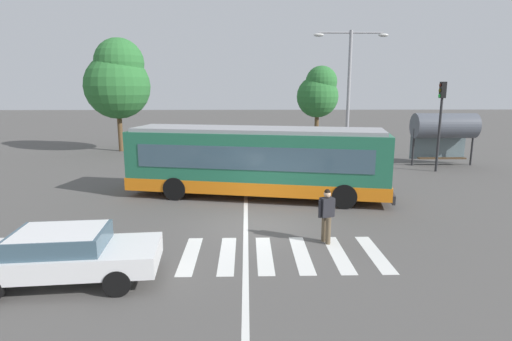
{
  "coord_description": "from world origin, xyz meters",
  "views": [
    {
      "loc": [
        -0.39,
        -13.65,
        4.72
      ],
      "look_at": [
        0.02,
        3.37,
        1.3
      ],
      "focal_mm": 28.62,
      "sensor_mm": 36.0,
      "label": 1
    }
  ],
  "objects_px": {
    "background_tree_left": "(118,80)",
    "traffic_light_far_corner": "(441,112)",
    "foreground_sedan": "(64,253)",
    "bus_stop_shelter": "(444,127)",
    "background_tree_right": "(319,92)",
    "pedestrian_crossing_street": "(327,213)",
    "parked_car_blue": "(225,145)",
    "city_transit_bus": "(257,161)",
    "parked_car_teal": "(262,145)",
    "parked_car_black": "(188,146)",
    "twin_arm_street_lamp": "(349,84)"
  },
  "relations": [
    {
      "from": "parked_car_black",
      "to": "parked_car_teal",
      "type": "xyz_separation_m",
      "value": [
        5.25,
        0.15,
        0.0
      ]
    },
    {
      "from": "city_transit_bus",
      "to": "twin_arm_street_lamp",
      "type": "bearing_deg",
      "value": 50.59
    },
    {
      "from": "pedestrian_crossing_street",
      "to": "city_transit_bus",
      "type": "bearing_deg",
      "value": 109.82
    },
    {
      "from": "traffic_light_far_corner",
      "to": "bus_stop_shelter",
      "type": "height_order",
      "value": "traffic_light_far_corner"
    },
    {
      "from": "foreground_sedan",
      "to": "twin_arm_street_lamp",
      "type": "distance_m",
      "value": 18.78
    },
    {
      "from": "city_transit_bus",
      "to": "parked_car_teal",
      "type": "bearing_deg",
      "value": 86.59
    },
    {
      "from": "city_transit_bus",
      "to": "background_tree_left",
      "type": "relative_size",
      "value": 1.39
    },
    {
      "from": "parked_car_black",
      "to": "city_transit_bus",
      "type": "bearing_deg",
      "value": -67.42
    },
    {
      "from": "parked_car_blue",
      "to": "twin_arm_street_lamp",
      "type": "distance_m",
      "value": 9.79
    },
    {
      "from": "parked_car_black",
      "to": "parked_car_blue",
      "type": "xyz_separation_m",
      "value": [
        2.61,
        0.31,
        0.0
      ]
    },
    {
      "from": "parked_car_black",
      "to": "traffic_light_far_corner",
      "type": "xyz_separation_m",
      "value": [
        15.15,
        -5.62,
        2.63
      ]
    },
    {
      "from": "bus_stop_shelter",
      "to": "pedestrian_crossing_street",
      "type": "bearing_deg",
      "value": -127.13
    },
    {
      "from": "foreground_sedan",
      "to": "bus_stop_shelter",
      "type": "relative_size",
      "value": 1.22
    },
    {
      "from": "foreground_sedan",
      "to": "parked_car_black",
      "type": "xyz_separation_m",
      "value": [
        0.35,
        19.11,
        0.0
      ]
    },
    {
      "from": "bus_stop_shelter",
      "to": "background_tree_left",
      "type": "distance_m",
      "value": 22.94
    },
    {
      "from": "foreground_sedan",
      "to": "background_tree_left",
      "type": "distance_m",
      "value": 22.94
    },
    {
      "from": "parked_car_blue",
      "to": "city_transit_bus",
      "type": "bearing_deg",
      "value": -80.11
    },
    {
      "from": "parked_car_teal",
      "to": "foreground_sedan",
      "type": "bearing_deg",
      "value": -106.21
    },
    {
      "from": "city_transit_bus",
      "to": "background_tree_left",
      "type": "height_order",
      "value": "background_tree_left"
    },
    {
      "from": "city_transit_bus",
      "to": "foreground_sedan",
      "type": "relative_size",
      "value": 2.51
    },
    {
      "from": "parked_car_black",
      "to": "parked_car_blue",
      "type": "height_order",
      "value": "same"
    },
    {
      "from": "background_tree_left",
      "to": "traffic_light_far_corner",
      "type": "bearing_deg",
      "value": -22.17
    },
    {
      "from": "city_transit_bus",
      "to": "bus_stop_shelter",
      "type": "relative_size",
      "value": 3.05
    },
    {
      "from": "bus_stop_shelter",
      "to": "background_tree_right",
      "type": "height_order",
      "value": "background_tree_right"
    },
    {
      "from": "traffic_light_far_corner",
      "to": "background_tree_left",
      "type": "height_order",
      "value": "background_tree_left"
    },
    {
      "from": "background_tree_left",
      "to": "background_tree_right",
      "type": "relative_size",
      "value": 1.27
    },
    {
      "from": "pedestrian_crossing_street",
      "to": "traffic_light_far_corner",
      "type": "height_order",
      "value": "traffic_light_far_corner"
    },
    {
      "from": "bus_stop_shelter",
      "to": "background_tree_right",
      "type": "bearing_deg",
      "value": 120.56
    },
    {
      "from": "pedestrian_crossing_street",
      "to": "parked_car_teal",
      "type": "height_order",
      "value": "pedestrian_crossing_street"
    },
    {
      "from": "city_transit_bus",
      "to": "parked_car_black",
      "type": "distance_m",
      "value": 11.96
    },
    {
      "from": "traffic_light_far_corner",
      "to": "bus_stop_shelter",
      "type": "bearing_deg",
      "value": 57.37
    },
    {
      "from": "twin_arm_street_lamp",
      "to": "background_tree_left",
      "type": "bearing_deg",
      "value": 156.06
    },
    {
      "from": "parked_car_teal",
      "to": "background_tree_left",
      "type": "relative_size",
      "value": 0.55
    },
    {
      "from": "background_tree_right",
      "to": "twin_arm_street_lamp",
      "type": "bearing_deg",
      "value": -90.48
    },
    {
      "from": "parked_car_black",
      "to": "bus_stop_shelter",
      "type": "distance_m",
      "value": 16.86
    },
    {
      "from": "parked_car_blue",
      "to": "bus_stop_shelter",
      "type": "distance_m",
      "value": 14.42
    },
    {
      "from": "city_transit_bus",
      "to": "background_tree_right",
      "type": "height_order",
      "value": "background_tree_right"
    },
    {
      "from": "background_tree_right",
      "to": "parked_car_black",
      "type": "bearing_deg",
      "value": -147.54
    },
    {
      "from": "traffic_light_far_corner",
      "to": "city_transit_bus",
      "type": "bearing_deg",
      "value": -152.91
    },
    {
      "from": "parked_car_blue",
      "to": "parked_car_teal",
      "type": "height_order",
      "value": "same"
    },
    {
      "from": "foreground_sedan",
      "to": "background_tree_right",
      "type": "xyz_separation_m",
      "value": [
        10.65,
        25.66,
        3.64
      ]
    },
    {
      "from": "pedestrian_crossing_street",
      "to": "background_tree_right",
      "type": "distance_m",
      "value": 23.71
    },
    {
      "from": "background_tree_right",
      "to": "bus_stop_shelter",
      "type": "bearing_deg",
      "value": -59.44
    },
    {
      "from": "traffic_light_far_corner",
      "to": "foreground_sedan",
      "type": "bearing_deg",
      "value": -138.95
    },
    {
      "from": "pedestrian_crossing_street",
      "to": "background_tree_right",
      "type": "height_order",
      "value": "background_tree_right"
    },
    {
      "from": "pedestrian_crossing_street",
      "to": "twin_arm_street_lamp",
      "type": "bearing_deg",
      "value": 73.82
    },
    {
      "from": "parked_car_blue",
      "to": "background_tree_left",
      "type": "bearing_deg",
      "value": 163.0
    },
    {
      "from": "parked_car_teal",
      "to": "bus_stop_shelter",
      "type": "relative_size",
      "value": 1.22
    },
    {
      "from": "background_tree_right",
      "to": "city_transit_bus",
      "type": "bearing_deg",
      "value": -108.02
    },
    {
      "from": "parked_car_black",
      "to": "bus_stop_shelter",
      "type": "xyz_separation_m",
      "value": [
        16.36,
        -3.72,
        1.65
      ]
    }
  ]
}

